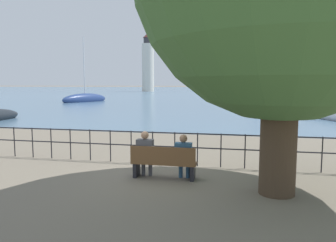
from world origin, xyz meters
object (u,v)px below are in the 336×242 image
Objects in this scene: sailboat_2 at (85,99)px; harbor_lighthouse at (148,65)px; seated_person_right at (184,155)px; seated_person_left at (145,152)px; park_bench at (164,163)px; sailboat_0 at (256,105)px.

harbor_lighthouse is at bearing 120.19° from sailboat_2.
seated_person_left is at bearing -179.88° from seated_person_right.
seated_person_left reaches higher than park_bench.
sailboat_2 is at bearing 119.94° from seated_person_right.
harbor_lighthouse reaches higher than park_bench.
seated_person_left is 29.35m from sailboat_0.
park_bench is 0.18× the size of sailboat_2.
harbor_lighthouse is (-29.23, 102.90, 8.93)m from park_bench.
seated_person_left is 0.13× the size of sailboat_2.
seated_person_left is 107.11m from harbor_lighthouse.
seated_person_right is at bearing -73.86° from harbor_lighthouse.
sailboat_2 is (-23.78, 6.45, 0.10)m from sailboat_0.
harbor_lighthouse is at bearing 105.86° from park_bench.
seated_person_right is (1.06, 0.00, -0.03)m from seated_person_left.
sailboat_2 is 68.60m from harbor_lighthouse.
park_bench is 107.35m from harbor_lighthouse.
harbor_lighthouse is at bearing 105.59° from seated_person_left.
seated_person_left is (-0.53, 0.07, 0.27)m from park_bench.
seated_person_right is 0.06× the size of harbor_lighthouse.
park_bench is at bearing -7.92° from seated_person_left.
park_bench is 1.38× the size of seated_person_left.
park_bench is 1.45× the size of seated_person_right.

